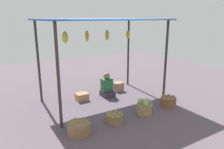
{
  "coord_description": "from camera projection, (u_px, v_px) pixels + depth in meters",
  "views": [
    {
      "loc": [
        -2.89,
        -5.32,
        2.44
      ],
      "look_at": [
        0.0,
        -0.55,
        0.95
      ],
      "focal_mm": 34.09,
      "sensor_mm": 36.0,
      "label": 1
    }
  ],
  "objects": [
    {
      "name": "wooden_crate_stacked_rear",
      "position": [
        118.0,
        87.0,
        7.33
      ],
      "size": [
        0.32,
        0.29,
        0.3
      ],
      "primitive_type": "cube",
      "color": "#9D7859",
      "rests_on": "ground"
    },
    {
      "name": "basket_limes",
      "position": [
        114.0,
        118.0,
        5.08
      ],
      "size": [
        0.4,
        0.4,
        0.26
      ],
      "color": "olive",
      "rests_on": "ground"
    },
    {
      "name": "vendor_person",
      "position": [
        107.0,
        87.0,
        6.78
      ],
      "size": [
        0.36,
        0.44,
        0.78
      ],
      "color": "#3F2F42",
      "rests_on": "ground"
    },
    {
      "name": "basket_cabbages",
      "position": [
        145.0,
        107.0,
        5.52
      ],
      "size": [
        0.4,
        0.4,
        0.43
      ],
      "color": "#9C7C4A",
      "rests_on": "ground"
    },
    {
      "name": "ground_plane",
      "position": [
        103.0,
        101.0,
        6.48
      ],
      "size": [
        14.0,
        14.0,
        0.0
      ],
      "primitive_type": "plane",
      "color": "#5B4F56"
    },
    {
      "name": "basket_potatoes",
      "position": [
        168.0,
        102.0,
        6.05
      ],
      "size": [
        0.43,
        0.43,
        0.31
      ],
      "color": "brown",
      "rests_on": "ground"
    },
    {
      "name": "wooden_crate_near_vendor",
      "position": [
        82.0,
        97.0,
        6.49
      ],
      "size": [
        0.36,
        0.3,
        0.22
      ],
      "primitive_type": "cube",
      "color": "#AC7F57",
      "rests_on": "ground"
    },
    {
      "name": "basket_green_chilies",
      "position": [
        79.0,
        128.0,
        4.6
      ],
      "size": [
        0.51,
        0.51,
        0.28
      ],
      "color": "olive",
      "rests_on": "ground"
    },
    {
      "name": "market_stall_structure",
      "position": [
        101.0,
        26.0,
        5.91
      ],
      "size": [
        3.49,
        2.18,
        2.42
      ],
      "color": "#38332D",
      "rests_on": "ground"
    }
  ]
}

